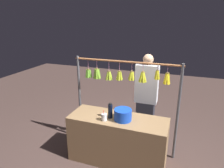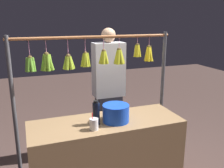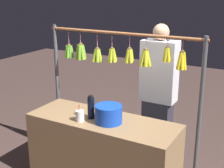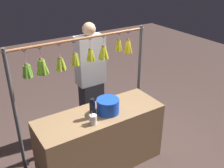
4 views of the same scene
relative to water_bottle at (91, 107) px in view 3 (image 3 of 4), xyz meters
The scene contains 6 objects.
market_counter 0.54m from the water_bottle, 164.38° to the right, with size 1.59×0.58×0.80m, color olive.
display_rack 0.54m from the water_bottle, 100.94° to the right, with size 1.85×0.14×1.68m.
water_bottle is the anchor object (origin of this frame).
blue_bucket 0.21m from the water_bottle, behind, with size 0.28×0.28×0.18m, color blue.
drink_cup 0.14m from the water_bottle, 63.28° to the left, with size 0.09×0.09×0.17m.
vendor_person 0.92m from the water_bottle, 117.24° to the right, with size 0.41×0.22×1.72m.
Camera 3 is at (-1.59, 2.59, 2.12)m, focal length 51.18 mm.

